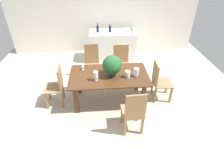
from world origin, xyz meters
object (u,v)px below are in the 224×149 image
Objects in this scene: wine_bottle_tall at (132,30)px; chair_near_right at (134,111)px; chair_far_right at (121,61)px; wine_bottle_green at (110,29)px; crystal_vase_left at (96,75)px; dining_table at (109,79)px; crystal_vase_center_near at (136,72)px; chair_far_left at (92,61)px; flower_centerpiece at (112,65)px; chair_foot_end at (159,80)px; kitchen_counter at (113,46)px; wine_glass at (83,66)px; wine_bottle_dark at (98,29)px; chair_head_end at (57,84)px; crystal_vase_right at (128,74)px; wine_bottle_clear at (131,28)px.

chair_near_right is at bearing -98.61° from wine_bottle_tall.
wine_bottle_green reaches higher than chair_far_right.
dining_table is at bearing 34.30° from crystal_vase_left.
crystal_vase_center_near is 0.81× the size of wine_bottle_green.
chair_far_left is at bearing 132.10° from crystal_vase_center_near.
wine_bottle_tall is (0.46, 1.00, 0.53)m from chair_far_right.
chair_far_right is 1.16m from crystal_vase_center_near.
wine_bottle_green is (0.10, 2.18, 0.05)m from flower_centerpiece.
chair_foot_end is 2.35m from kitchen_counter.
chair_far_left is 6.73× the size of wine_glass.
wine_bottle_tall is 0.93× the size of wine_bottle_dark.
wine_bottle_green is at bearing 67.95° from wine_glass.
wine_bottle_tall is (1.45, 1.72, 0.23)m from wine_glass.
chair_near_right reaches higher than crystal_vase_left.
chair_head_end is at bearing 179.70° from dining_table.
wine_bottle_green is (0.57, 1.16, 0.50)m from chair_far_left.
crystal_vase_left is 1.37× the size of crystal_vase_right.
flower_centerpiece is at bearing -109.09° from wine_bottle_clear.
chair_near_right is 6.59× the size of wine_glass.
wine_bottle_tall is at bearing 35.36° from chair_far_left.
flower_centerpiece is 2.22m from wine_bottle_dark.
wine_bottle_clear is at bearing 0.38° from wine_bottle_dark.
kitchen_counter is 0.86m from wine_bottle_tall.
chair_far_right is 1.98m from chair_near_right.
wine_glass is at bearing 158.38° from crystal_vase_right.
chair_far_left is 1.07× the size of chair_head_end.
chair_near_right is at bearing -102.01° from crystal_vase_center_near.
chair_foot_end reaches higher than crystal_vase_right.
chair_far_right is (0.40, 0.99, -0.08)m from dining_table.
chair_far_left is at bearing -116.27° from wine_bottle_green.
wine_bottle_clear is (0.43, 3.17, 0.51)m from chair_near_right.
chair_head_end is 2.61m from kitchen_counter.
crystal_vase_center_near is at bearing -81.82° from kitchen_counter.
wine_bottle_clear reaches higher than crystal_vase_left.
crystal_vase_right is 2.34m from kitchen_counter.
wine_bottle_green is at bearing 100.50° from crystal_vase_center_near.
flower_centerpiece is 1.66× the size of wine_bottle_dark.
wine_bottle_dark is at bearing 97.48° from flower_centerpiece.
wine_glass is at bearing 123.60° from crystal_vase_left.
crystal_vase_center_near is 2.31m from wine_bottle_clear.
wine_bottle_green is (-1.01, 2.15, 0.52)m from chair_foot_end.
chair_far_left is 1.36m from kitchen_counter.
crystal_vase_center_near is 0.80× the size of wine_bottle_clear.
dining_table is 1.18m from chair_foot_end.
chair_near_right is 0.95m from crystal_vase_center_near.
chair_near_right is at bearing -87.46° from kitchen_counter.
wine_bottle_green reaches higher than wine_glass.
chair_head_end is 2.01× the size of flower_centerpiece.
wine_bottle_clear is at bearing 79.35° from crystal_vase_right.
wine_bottle_clear is at bearing 133.40° from chair_head_end.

